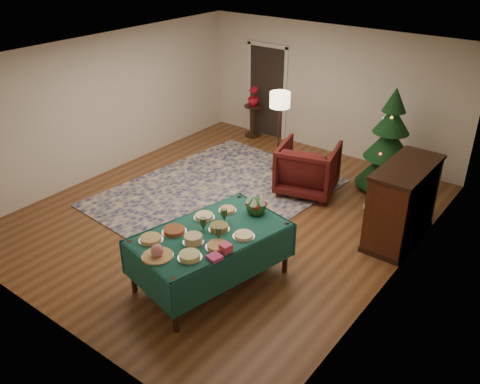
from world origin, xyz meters
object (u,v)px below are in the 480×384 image
Objects in this scene: gift_box at (226,248)px; piano at (402,204)px; buffet_table at (211,242)px; potted_plant at (253,100)px; christmas_tree at (389,145)px; floor_lamp at (280,105)px; side_table at (253,121)px; armchair at (308,166)px.

gift_box is 3.12m from piano.
buffet_table is 5.09× the size of potted_plant.
christmas_tree is 1.80m from piano.
potted_plant is (-2.80, 4.86, 0.23)m from buffet_table.
floor_lamp is 2.18m from christmas_tree.
side_table is at bearing 122.62° from gift_box.
potted_plant is at bearing 141.00° from floor_lamp.
potted_plant is 0.23× the size of christmas_tree.
piano is at bearing -26.39° from potted_plant.
gift_box is 6.03m from potted_plant.
potted_plant reaches higher than side_table.
floor_lamp is 2.19m from side_table.
buffet_table is 1.41× the size of floor_lamp.
gift_box is 0.12× the size of armchair.
buffet_table is 5.61m from side_table.
armchair is at bearing -34.43° from potted_plant.
christmas_tree is (0.30, 4.41, 0.02)m from gift_box.
gift_box is 6.05m from side_table.
side_table is 0.38× the size of christmas_tree.
christmas_tree is (3.56, -0.67, 0.00)m from potted_plant.
side_table is (-1.51, 1.22, -1.02)m from floor_lamp.
armchair is 0.54× the size of christmas_tree.
christmas_tree is at bearing -10.68° from potted_plant.
floor_lamp is at bearing -41.15° from armchair.
piano is (4.45, -2.21, -0.25)m from potted_plant.
armchair reaches higher than buffet_table.
armchair is (-0.33, 3.16, -0.12)m from buffet_table.
piano reaches higher than gift_box.
piano is (4.45, -2.21, 0.26)m from side_table.
floor_lamp is (-1.74, 3.86, 0.52)m from gift_box.
buffet_table is at bearing 81.02° from armchair.
armchair is 2.04m from piano.
potted_plant reaches higher than buffet_table.
buffet_table reaches higher than side_table.
gift_box is 0.07× the size of christmas_tree.
christmas_tree reaches higher than floor_lamp.
piano reaches higher than side_table.
buffet_table is 5.61m from potted_plant.
floor_lamp is (-0.97, 0.47, 0.86)m from armchair.
buffet_table is 1.54× the size of piano.
side_table is at bearing 153.61° from piano.
buffet_table is 3.07× the size of side_table.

